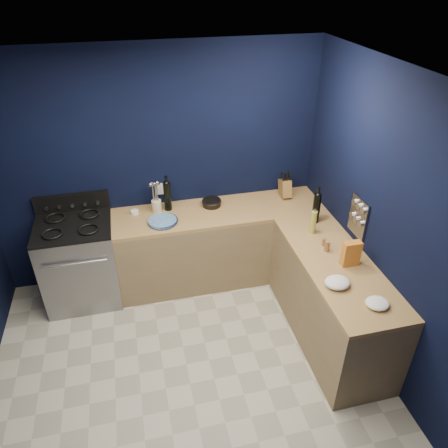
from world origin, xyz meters
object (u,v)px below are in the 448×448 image
object	(u,v)px
plate_stack	(163,221)
knife_block	(285,188)
gas_range	(81,263)
utensil_crock	(157,206)
crouton_bag	(351,253)

from	to	relation	value
plate_stack	knife_block	bearing A→B (deg)	10.14
gas_range	knife_block	distance (m)	2.40
gas_range	knife_block	world-z (taller)	knife_block
gas_range	utensil_crock	distance (m)	1.02
utensil_crock	crouton_bag	distance (m)	2.07
plate_stack	crouton_bag	world-z (taller)	crouton_bag
plate_stack	knife_block	xyz separation A→B (m)	(1.43, 0.26, 0.08)
utensil_crock	plate_stack	bearing A→B (deg)	-83.02
gas_range	knife_block	size ratio (longest dim) A/B	4.67
crouton_bag	utensil_crock	bearing A→B (deg)	140.25
utensil_crock	knife_block	xyz separation A→B (m)	(1.46, 0.00, 0.03)
utensil_crock	knife_block	world-z (taller)	knife_block
utensil_crock	crouton_bag	world-z (taller)	crouton_bag
knife_block	gas_range	bearing A→B (deg)	-173.45
plate_stack	knife_block	size ratio (longest dim) A/B	1.49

